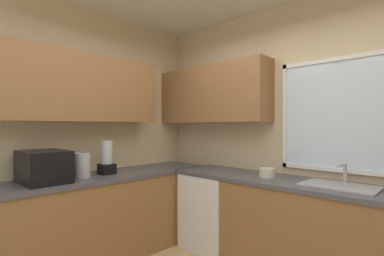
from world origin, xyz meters
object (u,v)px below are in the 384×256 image
object	(u,v)px
microwave	(44,167)
sink_assembly	(340,185)
kettle	(83,165)
bowl	(267,173)
blender_appliance	(107,159)
dishwasher	(214,210)

from	to	relation	value
microwave	sink_assembly	bearing A→B (deg)	39.85
kettle	sink_assembly	distance (m)	2.38
microwave	kettle	distance (m)	0.36
microwave	bowl	distance (m)	2.13
bowl	blender_appliance	distance (m)	1.69
bowl	blender_appliance	xyz separation A→B (m)	(-1.33, -1.03, 0.12)
sink_assembly	blender_appliance	distance (m)	2.26
sink_assembly	blender_appliance	world-z (taller)	blender_appliance
blender_appliance	microwave	bearing A→B (deg)	-90.00
microwave	sink_assembly	xyz separation A→B (m)	(2.00, 1.67, -0.13)
dishwasher	sink_assembly	size ratio (longest dim) A/B	1.45
sink_assembly	bowl	xyz separation A→B (m)	(-0.67, -0.01, 0.03)
microwave	bowl	size ratio (longest dim) A/B	2.90
kettle	sink_assembly	world-z (taller)	kettle
microwave	blender_appliance	size ratio (longest dim) A/B	1.33
microwave	kettle	xyz separation A→B (m)	(0.02, 0.35, -0.02)
dishwasher	kettle	world-z (taller)	kettle
sink_assembly	kettle	bearing A→B (deg)	-146.43
kettle	bowl	world-z (taller)	kettle
blender_appliance	sink_assembly	bearing A→B (deg)	27.45
sink_assembly	bowl	size ratio (longest dim) A/B	3.52
bowl	dishwasher	bearing A→B (deg)	-177.43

